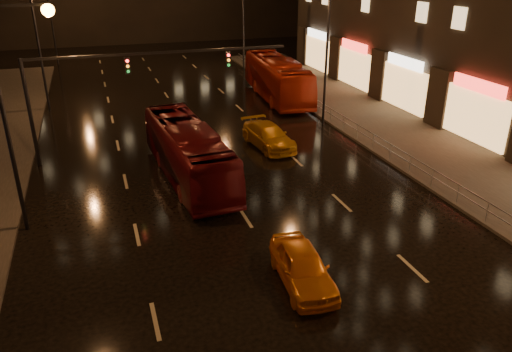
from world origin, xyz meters
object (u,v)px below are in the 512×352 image
(bus_red, at_px, (188,152))
(taxi_far, at_px, (268,136))
(taxi_near, at_px, (303,267))
(bus_curb, at_px, (277,78))

(bus_red, distance_m, taxi_far, 6.71)
(taxi_near, height_order, taxi_far, taxi_far)
(bus_curb, height_order, taxi_near, bus_curb)
(bus_curb, relative_size, taxi_far, 2.47)
(bus_red, distance_m, bus_curb, 18.05)
(bus_curb, bearing_deg, bus_red, -121.39)
(bus_curb, height_order, taxi_far, bus_curb)
(bus_curb, distance_m, taxi_near, 27.00)
(taxi_near, bearing_deg, bus_curb, 76.00)
(taxi_near, bearing_deg, bus_red, 105.12)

